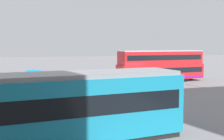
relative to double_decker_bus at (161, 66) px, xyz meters
The scene contains 7 objects.
ground_plane 4.70m from the double_decker_bus, 17.13° to the left, with size 160.00×160.00×0.00m, color gray.
double_decker_bus is the anchor object (origin of this frame).
tram_yellow 24.03m from the double_decker_bus, 51.45° to the left, with size 14.04×4.20×3.26m.
pedestrian_near_railing 10.31m from the double_decker_bus, 47.84° to the left, with size 0.38×0.38×1.63m.
pedestrian_crossing 10.08m from the double_decker_bus, 53.94° to the left, with size 0.45×0.45×1.63m.
pedestrian_railing 11.45m from the double_decker_bus, 33.00° to the left, with size 6.80×0.08×1.08m.
info_sign 16.72m from the double_decker_bus, 25.35° to the left, with size 1.26×0.31×2.51m.
Camera 1 is at (10.75, 29.75, 4.51)m, focal length 43.90 mm.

